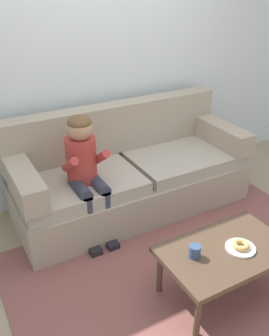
# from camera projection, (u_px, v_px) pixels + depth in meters

# --- Properties ---
(ground) EXTENTS (10.00, 10.00, 0.00)m
(ground) POSITION_uv_depth(u_px,v_px,m) (175.00, 253.00, 3.17)
(ground) COLOR #9E896B
(wall_back) EXTENTS (8.00, 0.10, 2.80)m
(wall_back) POSITION_uv_depth(u_px,v_px,m) (100.00, 55.00, 3.59)
(wall_back) COLOR silver
(wall_back) RESTS_ON ground
(area_rug) EXTENTS (2.79, 1.93, 0.01)m
(area_rug) POSITION_uv_depth(u_px,v_px,m) (193.00, 271.00, 2.97)
(area_rug) COLOR brown
(area_rug) RESTS_ON ground
(couch) EXTENTS (2.26, 0.90, 0.98)m
(couch) POSITION_uv_depth(u_px,v_px,m) (129.00, 174.00, 3.67)
(couch) COLOR tan
(couch) RESTS_ON ground
(coffee_table) EXTENTS (0.91, 0.57, 0.41)m
(coffee_table) POSITION_uv_depth(u_px,v_px,m) (225.00, 254.00, 2.62)
(coffee_table) COLOR #4C3828
(coffee_table) RESTS_ON ground
(person_child) EXTENTS (0.34, 0.58, 1.10)m
(person_child) POSITION_uv_depth(u_px,v_px,m) (85.00, 166.00, 3.13)
(person_child) COLOR #AD3833
(person_child) RESTS_ON ground
(plate) EXTENTS (0.21, 0.21, 0.01)m
(plate) POSITION_uv_depth(u_px,v_px,m) (240.00, 248.00, 2.60)
(plate) COLOR white
(plate) RESTS_ON coffee_table
(donut) EXTENTS (0.12, 0.12, 0.04)m
(donut) POSITION_uv_depth(u_px,v_px,m) (241.00, 245.00, 2.59)
(donut) COLOR tan
(donut) RESTS_ON plate
(mug) EXTENTS (0.08, 0.08, 0.09)m
(mug) POSITION_uv_depth(u_px,v_px,m) (195.00, 251.00, 2.51)
(mug) COLOR #334C72
(mug) RESTS_ON coffee_table
(toy_controller) EXTENTS (0.23, 0.09, 0.05)m
(toy_controller) POSITION_uv_depth(u_px,v_px,m) (233.00, 224.00, 3.50)
(toy_controller) COLOR red
(toy_controller) RESTS_ON ground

